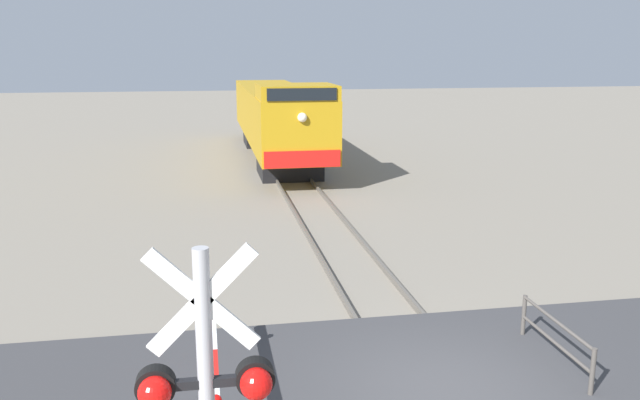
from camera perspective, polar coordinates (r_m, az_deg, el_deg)
name	(u,v)px	position (r m, az deg, el deg)	size (l,w,h in m)	color
ground_plane	(443,398)	(11.11, 10.67, -16.66)	(160.00, 160.00, 0.00)	gray
rail_track_left	(400,398)	(10.86, 6.98, -16.80)	(0.08, 80.00, 0.15)	#59544C
rail_track_right	(485,390)	(11.33, 14.22, -15.79)	(0.08, 80.00, 0.15)	#59544C
road_surface	(443,393)	(11.07, 10.69, -16.28)	(36.00, 5.92, 0.17)	#38383A
locomotive	(277,116)	(33.08, -3.81, 7.30)	(3.07, 18.01, 4.11)	black
guard_railing	(555,338)	(12.17, 19.88, -11.25)	(0.08, 2.34, 0.95)	#4C4742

